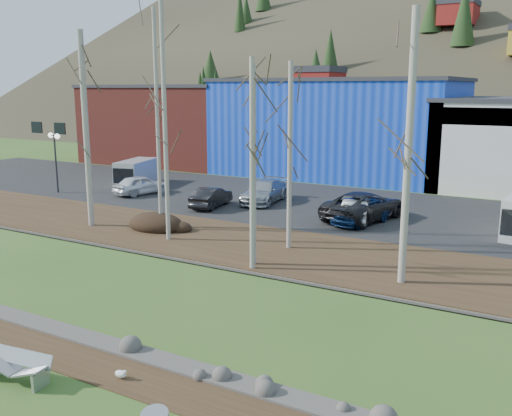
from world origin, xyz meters
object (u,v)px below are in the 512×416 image
Objects in this scene: car_3 at (362,211)px; car_1 at (211,197)px; car_5 at (364,206)px; bench_damaged at (19,367)px; seagull at (121,374)px; car_2 at (264,192)px; street_lamp at (55,146)px; car_4 at (356,210)px; van_grey at (135,173)px; car_0 at (141,185)px.

car_1 is at bearing -163.64° from car_3.
bench_damaged is at bearing 98.38° from car_5.
car_1 is 0.67× the size of car_5.
seagull is 0.09× the size of car_2.
bench_damaged is 0.46× the size of car_3.
seagull is (2.23, 1.38, -0.24)m from bench_damaged.
car_1 is (12.47, 1.21, -2.70)m from street_lamp.
seagull is 0.11× the size of car_4.
car_4 reaches higher than bench_damaged.
car_1 is (-10.03, 18.99, 0.61)m from seagull.
seagull is 0.09× the size of van_grey.
car_2 is (2.17, 2.98, 0.07)m from car_1.
street_lamp is at bearing -9.55° from car_4.
bench_damaged reaches higher than seagull.
car_5 is at bearing 116.08° from car_3.
van_grey reaches higher than bench_damaged.
car_1 is 0.93× the size of car_3.
seagull is at bearing 77.32° from car_4.
seagull is 23.35m from car_2.
car_4 is (1.50, 21.15, 0.39)m from bench_damaged.
car_5 is (-0.51, 20.40, 0.78)m from seagull.
seagull is at bearing -63.98° from van_grey.
car_4 is 0.68m from car_5.
bench_damaged is 21.85m from car_5.
seagull is at bearing -17.18° from street_lamp.
bench_damaged is 0.47× the size of car_4.
bench_damaged is 26.03m from car_0.
car_5 is at bearing -123.98° from car_4.
car_0 is at bearing -177.03° from car_2.
bench_damaged is at bearing -84.80° from car_2.
car_0 is at bearing -58.40° from van_grey.
street_lamp is 6.72m from car_0.
car_5 is (-0.21, 1.00, 0.10)m from car_3.
car_0 is (-16.81, 20.18, 0.65)m from seagull.
van_grey reaches higher than car_0.
car_0 is 0.86× the size of van_grey.
car_3 is at bearing 115.04° from car_5.
street_lamp is 1.06× the size of car_4.
car_4 reaches higher than car_1.
van_grey is at bearing 118.33° from bench_damaged.
car_0 is (5.69, 2.40, -2.66)m from street_lamp.
car_3 is 0.90× the size of van_grey.
van_grey is at bearing -176.86° from car_3.
car_0 reaches higher than car_4.
car_2 is at bearing -153.56° from car_0.
street_lamp reaches higher than car_2.
car_2 is at bearing -20.25° from van_grey.
bench_damaged is at bearing 71.16° from car_4.
car_4 is (9.31, 0.78, 0.02)m from car_1.
street_lamp is at bearing -3.68° from car_1.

